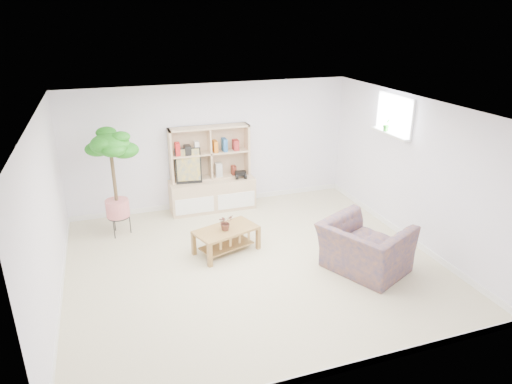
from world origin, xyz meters
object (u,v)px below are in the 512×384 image
object	(u,v)px
storage_unit	(212,170)
coffee_table	(226,240)
floor_tree	(115,184)
armchair	(365,244)

from	to	relation	value
storage_unit	coffee_table	world-z (taller)	storage_unit
coffee_table	floor_tree	bearing A→B (deg)	123.92
storage_unit	armchair	xyz separation A→B (m)	(1.58, -2.97, -0.38)
floor_tree	armchair	xyz separation A→B (m)	(3.37, -2.41, -0.50)
storage_unit	coffee_table	xyz separation A→B (m)	(-0.20, -1.76, -0.61)
coffee_table	floor_tree	size ratio (longest dim) A/B	0.53
storage_unit	floor_tree	size ratio (longest dim) A/B	0.87
coffee_table	floor_tree	world-z (taller)	floor_tree
armchair	floor_tree	bearing A→B (deg)	28.89
floor_tree	storage_unit	bearing A→B (deg)	17.23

